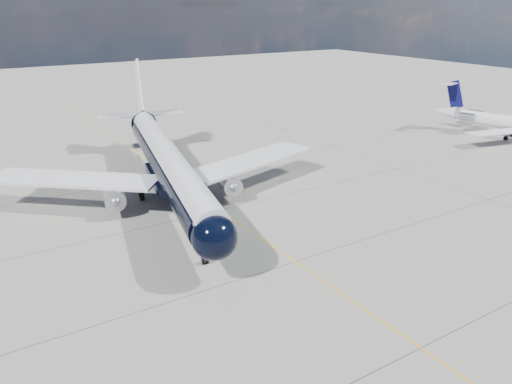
% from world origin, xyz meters
% --- Properties ---
extents(ground, '(320.00, 320.00, 0.00)m').
position_xyz_m(ground, '(0.00, 30.00, 0.00)').
color(ground, gray).
rests_on(ground, ground).
extents(taxiway_centerline, '(0.16, 160.00, 0.01)m').
position_xyz_m(taxiway_centerline, '(0.00, 25.00, 0.00)').
color(taxiway_centerline, '#EAA90C').
rests_on(taxiway_centerline, ground).
extents(main_airliner, '(41.55, 51.28, 14.96)m').
position_xyz_m(main_airliner, '(-3.34, 32.62, 4.64)').
color(main_airliner, black).
rests_on(main_airliner, ground).
extents(regional_jet, '(23.65, 27.63, 9.46)m').
position_xyz_m(regional_jet, '(60.34, 27.60, 2.99)').
color(regional_jet, white).
rests_on(regional_jet, ground).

